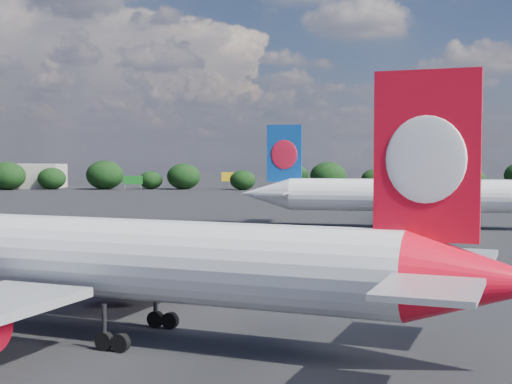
{
  "coord_description": "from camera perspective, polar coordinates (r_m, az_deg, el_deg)",
  "views": [
    {
      "loc": [
        14.39,
        -47.18,
        11.1
      ],
      "look_at": [
        16.0,
        12.0,
        8.0
      ],
      "focal_mm": 50.0,
      "sensor_mm": 36.0,
      "label": 1
    }
  ],
  "objects": [
    {
      "name": "china_southern_airliner",
      "position": [
        110.09,
        11.64,
        -0.34
      ],
      "size": [
        48.0,
        45.92,
        15.78
      ],
      "color": "white",
      "rests_on": "ground"
    },
    {
      "name": "billboard_yellow",
      "position": [
        229.3,
        -2.16,
        1.19
      ],
      "size": [
        5.0,
        0.3,
        5.5
      ],
      "color": "gold",
      "rests_on": "ground"
    },
    {
      "name": "horizon_treeline",
      "position": [
        228.09,
        -2.04,
        1.22
      ],
      "size": [
        207.62,
        16.62,
        9.29
      ],
      "color": "black",
      "rests_on": "ground"
    },
    {
      "name": "qantas_airliner",
      "position": [
        43.88,
        -10.29,
        -5.45
      ],
      "size": [
        45.06,
        43.41,
        15.39
      ],
      "color": "white",
      "rests_on": "ground"
    },
    {
      "name": "highway_sign",
      "position": [
        225.66,
        -9.81,
        0.93
      ],
      "size": [
        6.0,
        0.3,
        4.5
      ],
      "color": "#156B1D",
      "rests_on": "ground"
    },
    {
      "name": "ground",
      "position": [
        108.71,
        -9.17,
        -2.9
      ],
      "size": [
        500.0,
        500.0,
        0.0
      ],
      "primitive_type": "plane",
      "color": "black",
      "rests_on": "ground"
    }
  ]
}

